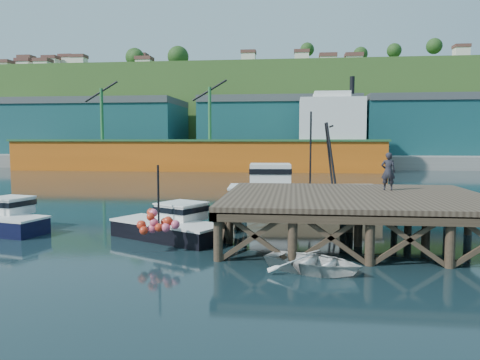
# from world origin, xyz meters

# --- Properties ---
(ground) EXTENTS (300.00, 300.00, 0.00)m
(ground) POSITION_xyz_m (0.00, 0.00, 0.00)
(ground) COLOR black
(ground) RESTS_ON ground
(wharf) EXTENTS (12.00, 10.00, 2.62)m
(wharf) POSITION_xyz_m (5.50, -0.19, 1.94)
(wharf) COLOR brown
(wharf) RESTS_ON ground
(far_quay) EXTENTS (160.00, 40.00, 2.00)m
(far_quay) POSITION_xyz_m (0.00, 70.00, 1.00)
(far_quay) COLOR gray
(far_quay) RESTS_ON ground
(warehouse_left) EXTENTS (32.00, 16.00, 9.00)m
(warehouse_left) POSITION_xyz_m (-35.00, 65.00, 6.50)
(warehouse_left) COLOR #18464F
(warehouse_left) RESTS_ON far_quay
(warehouse_mid) EXTENTS (28.00, 16.00, 9.00)m
(warehouse_mid) POSITION_xyz_m (0.00, 65.00, 6.50)
(warehouse_mid) COLOR #18464F
(warehouse_mid) RESTS_ON far_quay
(warehouse_right) EXTENTS (30.00, 16.00, 9.00)m
(warehouse_right) POSITION_xyz_m (30.00, 65.00, 6.50)
(warehouse_right) COLOR #18464F
(warehouse_right) RESTS_ON far_quay
(cargo_ship) EXTENTS (55.50, 10.00, 13.75)m
(cargo_ship) POSITION_xyz_m (-8.46, 48.00, 3.31)
(cargo_ship) COLOR #D96114
(cargo_ship) RESTS_ON ground
(hillside) EXTENTS (220.00, 50.00, 22.00)m
(hillside) POSITION_xyz_m (0.00, 100.00, 11.00)
(hillside) COLOR #2D511E
(hillside) RESTS_ON ground
(boat_black) EXTENTS (6.00, 5.11, 3.52)m
(boat_black) POSITION_xyz_m (-3.07, -0.87, 0.65)
(boat_black) COLOR black
(boat_black) RESTS_ON ground
(trawler) EXTENTS (9.81, 4.02, 6.44)m
(trawler) POSITION_xyz_m (3.09, 8.17, 1.33)
(trawler) COLOR beige
(trawler) RESTS_ON ground
(dinghy) EXTENTS (4.25, 3.77, 0.73)m
(dinghy) POSITION_xyz_m (3.38, -5.80, 0.36)
(dinghy) COLOR silver
(dinghy) RESTS_ON ground
(dockworker) EXTENTS (0.76, 0.56, 1.90)m
(dockworker) POSITION_xyz_m (7.38, 1.89, 3.07)
(dockworker) COLOR black
(dockworker) RESTS_ON wharf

